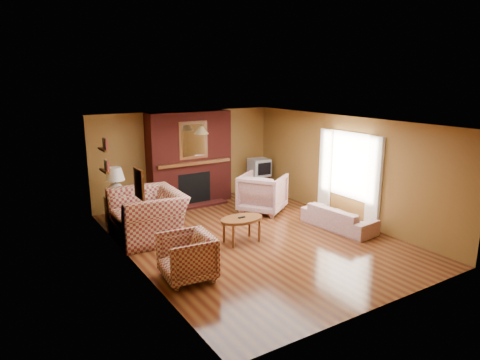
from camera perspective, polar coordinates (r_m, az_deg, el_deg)
floor at (r=8.95m, az=1.82°, el=-7.70°), size 6.50×6.50×0.00m
ceiling at (r=8.39m, az=1.95°, el=7.77°), size 6.50×6.50×0.00m
wall_back at (r=11.37m, az=-7.28°, el=3.10°), size 6.50×0.00×6.50m
wall_front at (r=6.27m, az=18.73°, el=-6.24°), size 6.50×0.00×6.50m
wall_left at (r=7.54m, az=-14.14°, el=-2.62°), size 0.00×6.50×6.50m
wall_right at (r=10.16m, az=13.68°, el=1.57°), size 0.00×6.50×6.50m
fireplace at (r=11.14m, az=-6.70°, el=2.81°), size 2.20×0.82×2.40m
window_right at (r=10.01m, az=14.28°, el=0.92°), size 0.10×1.85×2.00m
bookshelf at (r=9.23m, az=-17.65°, el=3.07°), size 0.09×0.55×0.71m
botanical_print at (r=7.18m, az=-13.30°, el=-0.48°), size 0.05×0.40×0.50m
pendant_light at (r=10.41m, az=-5.19°, el=6.64°), size 0.36×0.36×0.48m
plaid_loveseat at (r=8.98m, az=-12.23°, el=-4.61°), size 1.39×1.57×0.98m
plaid_armchair at (r=7.16m, az=-7.10°, el=-10.14°), size 0.91×0.89×0.76m
floral_sofa at (r=9.65m, az=13.02°, el=-4.92°), size 0.82×1.74×0.49m
floral_armchair at (r=10.51m, az=3.03°, el=-1.73°), size 1.44×1.43×0.95m
coffee_table at (r=8.58m, az=0.22°, el=-5.46°), size 0.91×0.57×0.53m
side_table at (r=10.15m, az=-16.02°, el=-3.85°), size 0.48×0.48×0.60m
table_lamp at (r=9.98m, az=-16.28°, el=-0.09°), size 0.42×0.42×0.69m
tv_stand at (r=12.18m, az=2.54°, el=-0.60°), size 0.50×0.46×0.53m
crt_tv at (r=12.06m, az=2.58°, el=1.72°), size 0.56×0.56×0.48m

